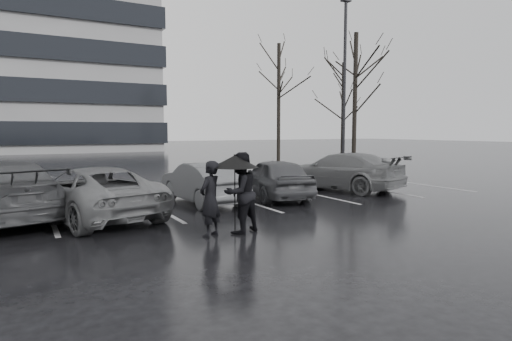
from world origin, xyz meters
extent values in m
plane|color=black|center=(0.00, 0.00, 0.00)|extent=(160.00, 160.00, 0.00)
imported|color=black|center=(1.78, 2.40, 0.67)|extent=(2.28, 4.14, 1.34)
imported|color=#323235|center=(-0.69, 2.66, 0.64)|extent=(1.58, 3.94, 1.27)
imported|color=#47474A|center=(-4.04, 1.79, 0.66)|extent=(3.27, 5.16, 1.33)
imported|color=black|center=(-6.08, 2.65, 0.75)|extent=(3.17, 5.47, 1.49)
imported|color=#47474A|center=(4.99, 2.87, 0.70)|extent=(3.37, 5.23, 1.41)
imported|color=black|center=(-2.14, -1.42, 0.81)|extent=(0.71, 0.65, 1.62)
imported|color=black|center=(-1.44, -1.44, 0.89)|extent=(1.03, 0.90, 1.78)
cylinder|color=black|center=(-1.59, -1.49, 0.75)|extent=(0.02, 0.02, 1.49)
cone|color=black|center=(-1.59, -1.49, 1.59)|extent=(1.03, 1.03, 0.26)
sphere|color=black|center=(-1.59, -1.49, 1.72)|extent=(0.05, 0.05, 0.05)
cylinder|color=gray|center=(8.33, 6.66, 0.09)|extent=(0.47, 0.47, 0.19)
cylinder|color=black|center=(8.33, 6.66, 4.21)|extent=(0.15, 0.15, 8.42)
cube|color=black|center=(8.33, 6.66, 8.47)|extent=(0.47, 0.28, 0.17)
cube|color=#979799|center=(-5.00, 2.50, 0.00)|extent=(0.12, 5.00, 0.00)
cube|color=#979799|center=(-2.20, 2.50, 0.00)|extent=(0.12, 5.00, 0.00)
cube|color=#979799|center=(0.60, 2.50, 0.00)|extent=(0.12, 5.00, 0.00)
cube|color=#979799|center=(3.40, 2.50, 0.00)|extent=(0.12, 5.00, 0.00)
cube|color=#979799|center=(6.20, 2.50, 0.00)|extent=(0.12, 5.00, 0.00)
cube|color=#979799|center=(9.00, 2.50, 0.00)|extent=(0.12, 5.00, 0.00)
cylinder|color=black|center=(12.00, 10.00, 4.00)|extent=(0.26, 0.26, 8.00)
cylinder|color=black|center=(14.50, 14.00, 3.50)|extent=(0.26, 0.26, 7.00)
cylinder|color=black|center=(11.00, 17.00, 4.25)|extent=(0.26, 0.26, 8.50)
camera|label=1|loc=(-5.61, -9.72, 2.25)|focal=30.00mm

